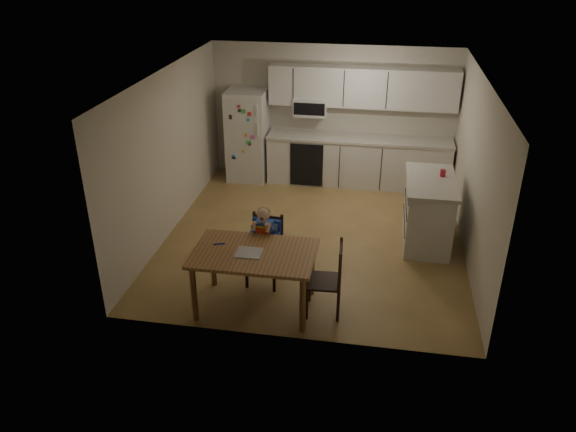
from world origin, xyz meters
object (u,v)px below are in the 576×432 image
Objects in this scene: dining_table at (254,260)px; red_cup at (443,173)px; chair_booster at (265,237)px; chair_side at (332,275)px; kitchen_island at (428,211)px; refrigerator at (248,135)px.

red_cup is at bearing 44.23° from dining_table.
chair_booster is 1.10m from chair_side.
red_cup is 2.91m from chair_booster.
refrigerator is at bearing 148.32° from kitchen_island.
refrigerator reaches higher than dining_table.
refrigerator is at bearing 151.80° from red_cup.
chair_side is (-1.24, -2.06, 0.03)m from kitchen_island.
red_cup reaches higher than kitchen_island.
kitchen_island is (3.24, -2.00, -0.34)m from refrigerator.
red_cup is 2.69m from chair_side.
chair_side is at bearing -121.08° from kitchen_island.
refrigerator is 1.15× the size of dining_table.
red_cup and chair_booster have the same top height.
red_cup is 0.11× the size of chair_side.
chair_booster is (1.06, -3.50, -0.18)m from refrigerator.
chair_booster is at bearing -144.54° from red_cup.
chair_side is (-1.40, -2.23, -0.53)m from red_cup.
chair_side is at bearing 3.33° from dining_table.
red_cup is (0.16, 0.17, 0.55)m from kitchen_island.
kitchen_island is at bearing -31.68° from refrigerator.
chair_booster is at bearing 89.60° from dining_table.
refrigerator is at bearing 112.22° from chair_booster.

